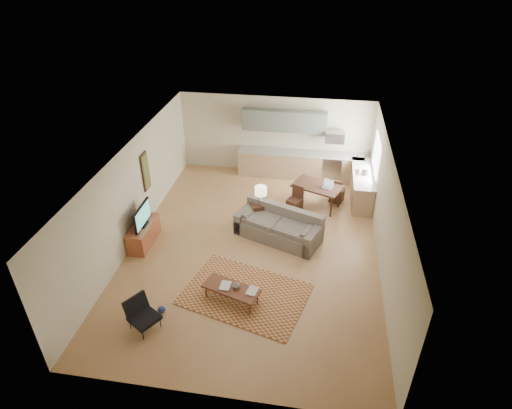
% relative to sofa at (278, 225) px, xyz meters
% --- Properties ---
extents(room, '(9.00, 9.00, 9.00)m').
position_rel_sofa_xyz_m(room, '(-0.59, -0.49, 0.93)').
color(room, '#A7774B').
rests_on(room, ground).
extents(kitchen_counter_back, '(4.26, 0.64, 0.92)m').
position_rel_sofa_xyz_m(kitchen_counter_back, '(0.31, 3.69, 0.04)').
color(kitchen_counter_back, '#A2835F').
rests_on(kitchen_counter_back, ground).
extents(kitchen_counter_right, '(0.64, 2.26, 0.92)m').
position_rel_sofa_xyz_m(kitchen_counter_right, '(2.34, 2.51, 0.04)').
color(kitchen_counter_right, '#A2835F').
rests_on(kitchen_counter_right, ground).
extents(kitchen_range, '(0.62, 0.62, 0.90)m').
position_rel_sofa_xyz_m(kitchen_range, '(1.41, 3.69, 0.03)').
color(kitchen_range, '#A5A8AD').
rests_on(kitchen_range, ground).
extents(kitchen_microwave, '(0.62, 0.40, 0.35)m').
position_rel_sofa_xyz_m(kitchen_microwave, '(1.41, 3.71, 1.13)').
color(kitchen_microwave, '#A5A8AD').
rests_on(kitchen_microwave, room).
extents(upper_cabinets, '(2.80, 0.34, 0.70)m').
position_rel_sofa_xyz_m(upper_cabinets, '(-0.29, 3.84, 1.53)').
color(upper_cabinets, slate).
rests_on(upper_cabinets, room).
extents(window_right, '(0.02, 1.40, 1.05)m').
position_rel_sofa_xyz_m(window_right, '(2.64, 2.51, 1.13)').
color(window_right, white).
rests_on(window_right, room).
extents(wall_art_left, '(0.06, 0.42, 1.10)m').
position_rel_sofa_xyz_m(wall_art_left, '(-3.80, 0.41, 1.13)').
color(wall_art_left, olive).
rests_on(wall_art_left, room).
extents(triptych, '(1.70, 0.04, 0.50)m').
position_rel_sofa_xyz_m(triptych, '(-0.69, 3.98, 1.33)').
color(triptych, '#F2E3BD').
rests_on(triptych, room).
extents(rug, '(3.19, 2.59, 0.02)m').
position_rel_sofa_xyz_m(rug, '(-0.51, -2.33, -0.41)').
color(rug, brown).
rests_on(rug, floor).
extents(sofa, '(2.64, 1.86, 0.84)m').
position_rel_sofa_xyz_m(sofa, '(0.00, 0.00, 0.00)').
color(sofa, '#675E54').
rests_on(sofa, floor).
extents(coffee_table, '(1.40, 0.90, 0.39)m').
position_rel_sofa_xyz_m(coffee_table, '(-0.78, -2.57, -0.23)').
color(coffee_table, '#512819').
rests_on(coffee_table, floor).
extents(book_a, '(0.26, 0.33, 0.03)m').
position_rel_sofa_xyz_m(book_a, '(-1.04, -2.53, -0.02)').
color(book_a, '#99100A').
rests_on(book_a, coffee_table).
extents(book_b, '(0.35, 0.40, 0.02)m').
position_rel_sofa_xyz_m(book_b, '(-0.40, -2.58, -0.02)').
color(book_b, navy).
rests_on(book_b, coffee_table).
extents(vase, '(0.26, 0.26, 0.18)m').
position_rel_sofa_xyz_m(vase, '(-0.66, -2.55, 0.06)').
color(vase, black).
rests_on(vase, coffee_table).
extents(armchair, '(0.87, 0.87, 0.72)m').
position_rel_sofa_xyz_m(armchair, '(-2.42, -3.65, -0.06)').
color(armchair, black).
rests_on(armchair, floor).
extents(tv_credenza, '(0.49, 1.28, 0.59)m').
position_rel_sofa_xyz_m(tv_credenza, '(-3.57, -0.79, -0.13)').
color(tv_credenza, brown).
rests_on(tv_credenza, floor).
extents(tv, '(0.10, 0.98, 0.59)m').
position_rel_sofa_xyz_m(tv, '(-3.52, -0.79, 0.46)').
color(tv, black).
rests_on(tv, tv_credenza).
extents(console_table, '(0.71, 0.61, 0.69)m').
position_rel_sofa_xyz_m(console_table, '(-0.58, 0.61, -0.07)').
color(console_table, '#341E15').
rests_on(console_table, floor).
extents(table_lamp, '(0.45, 0.45, 0.56)m').
position_rel_sofa_xyz_m(table_lamp, '(-0.58, 0.61, 0.55)').
color(table_lamp, beige).
rests_on(table_lamp, console_table).
extents(dining_table, '(1.64, 1.31, 0.73)m').
position_rel_sofa_xyz_m(dining_table, '(0.97, 1.84, -0.06)').
color(dining_table, '#341E15').
rests_on(dining_table, floor).
extents(dining_chair_near, '(0.53, 0.54, 0.82)m').
position_rel_sofa_xyz_m(dining_chair_near, '(0.33, 1.44, -0.01)').
color(dining_chair_near, '#341E15').
rests_on(dining_chair_near, floor).
extents(dining_chair_far, '(0.50, 0.51, 0.81)m').
position_rel_sofa_xyz_m(dining_chair_far, '(1.60, 2.25, -0.02)').
color(dining_chair_far, '#341E15').
rests_on(dining_chair_far, floor).
extents(laptop, '(0.37, 0.34, 0.23)m').
position_rel_sofa_xyz_m(laptop, '(1.25, 1.75, 0.42)').
color(laptop, '#A5A8AD').
rests_on(laptop, dining_table).
extents(soap_bottle, '(0.10, 0.10, 0.19)m').
position_rel_sofa_xyz_m(soap_bottle, '(2.24, 2.58, 0.59)').
color(soap_bottle, '#F2E3BD').
rests_on(soap_bottle, kitchen_counter_right).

